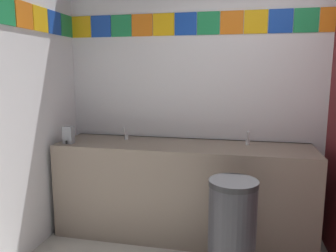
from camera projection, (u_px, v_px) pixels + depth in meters
The scene contains 6 objects.
wall_back at pixel (301, 81), 3.03m from camera, with size 4.51×0.09×2.88m.
vanity_counter at pixel (182, 189), 3.09m from camera, with size 2.32×0.60×0.88m.
faucet_left at pixel (126, 134), 3.21m from camera, with size 0.04×0.10×0.14m.
faucet_right at pixel (248, 140), 2.97m from camera, with size 0.04×0.10×0.14m.
soap_dispenser at pixel (69, 135), 3.05m from camera, with size 0.09×0.09×0.16m.
trash_bin at pixel (232, 233), 2.36m from camera, with size 0.35×0.35×0.79m.
Camera 1 is at (-0.55, -1.54, 1.54)m, focal length 35.29 mm.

